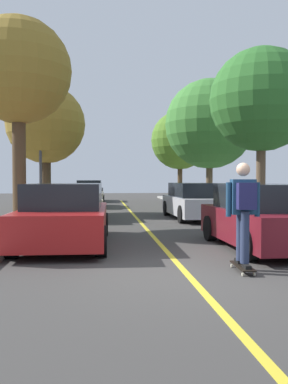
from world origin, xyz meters
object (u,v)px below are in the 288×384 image
parked_car_left_near (80,202)px  parked_car_left_farthest (90,191)px  parked_car_left_far (86,196)px  parked_car_right_near (195,201)px  streetlamp (40,140)px  street_tree_right_near (210,124)px  fire_hydrant (27,213)px  street_tree_left_near (46,125)px  parked_car_right_nearest (265,217)px  skateboard (242,266)px  street_tree_left_nearest (18,72)px  parked_car_left_nearest (65,216)px  skateboarder (243,207)px  street_tree_right_nearest (261,100)px  street_tree_right_far (180,140)px

parked_car_left_near → parked_car_left_farthest: 12.94m
parked_car_left_far → parked_car_right_near: 8.73m
parked_car_left_far → streetlamp: bearing=-108.0°
street_tree_right_near → fire_hydrant: street_tree_right_near is taller
parked_car_left_far → street_tree_left_near: bearing=-111.7°
streetlamp → street_tree_left_near: bearing=86.4°
parked_car_right_nearest → streetlamp: bearing=124.4°
parked_car_right_nearest → skateboard: bearing=-120.4°
street_tree_left_nearest → skateboard: (4.91, -6.32, -4.76)m
parked_car_left_far → parked_car_right_near: bearing=-58.9°
parked_car_left_nearest → parked_car_left_farthest: size_ratio=1.03×
skateboarder → street_tree_right_nearest: bearing=66.1°
parked_car_left_near → parked_car_left_far: size_ratio=1.03×
street_tree_left_nearest → street_tree_right_nearest: (7.86, 0.33, -0.64)m
parked_car_left_nearest → fire_hydrant: 3.82m
street_tree_left_near → skateboard: (4.91, -12.50, -3.97)m
street_tree_right_far → fire_hydrant: bearing=-118.1°
street_tree_right_nearest → streetlamp: street_tree_right_nearest is taller
parked_car_left_farthest → streetlamp: bearing=-98.8°
parked_car_left_far → street_tree_right_nearest: street_tree_right_nearest is taller
street_tree_left_nearest → street_tree_right_nearest: size_ratio=1.10×
parked_car_left_far → street_tree_left_near: 5.67m
parked_car_left_farthest → street_tree_left_nearest: bearing=-95.9°
skateboarder → parked_car_right_nearest: bearing=60.0°
skateboarder → parked_car_left_farthest: bearing=98.1°
street_tree_right_far → skateboarder: bearing=-98.0°
parked_car_left_farthest → parked_car_right_nearest: 20.98m
parked_car_right_near → skateboard: 9.33m
street_tree_left_nearest → streetlamp: (-0.07, 5.00, -1.58)m
parked_car_left_far → street_tree_right_near: size_ratio=0.64×
parked_car_left_far → fire_hydrant: bearing=-98.5°
parked_car_right_nearest → street_tree_left_near: size_ratio=0.71×
parked_car_left_nearest → skateboarder: bearing=-44.3°
street_tree_right_near → street_tree_left_nearest: bearing=-138.4°
streetlamp → parked_car_left_far: bearing=72.0°
street_tree_left_nearest → fire_hydrant: 4.38m
fire_hydrant → skateboarder: size_ratio=0.40×
parked_car_left_far → street_tree_right_far: bearing=34.9°
parked_car_left_far → street_tree_left_near: street_tree_left_near is taller
skateboarder → street_tree_right_near: bearing=77.5°
parked_car_right_near → street_tree_right_near: 5.69m
street_tree_left_nearest → skateboarder: street_tree_left_nearest is taller
skateboarder → fire_hydrant: bearing=125.4°
parked_car_left_nearest → skateboarder: (3.23, -3.15, 0.39)m
street_tree_right_nearest → parked_car_left_nearest: bearing=-150.3°
parked_car_left_farthest → street_tree_right_near: street_tree_right_near is taller
parked_car_left_farthest → street_tree_left_near: (-1.68, -10.16, 3.33)m
fire_hydrant → skateboarder: 8.19m
street_tree_left_near → skateboarder: street_tree_left_near is taller
parked_car_right_near → street_tree_right_near: bearing=67.7°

